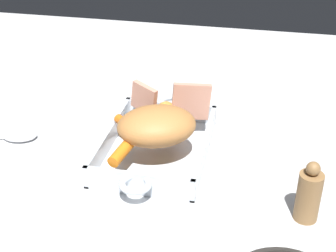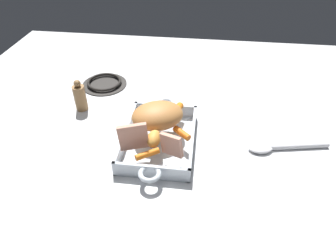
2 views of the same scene
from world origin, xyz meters
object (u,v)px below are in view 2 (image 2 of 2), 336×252
object	(u,v)px
roast_slice_thick	(172,145)
serving_spoon	(278,147)
potato_halved	(154,139)
baby_carrot_southeast	(147,154)
pork_roast	(158,116)
roast_slice_outer	(133,137)
baby_carrot_long	(182,133)
roasting_dish	(159,139)
baby_carrot_short	(177,110)
pepper_mill	(80,97)
stove_burner_rear	(104,83)

from	to	relation	value
roast_slice_thick	serving_spoon	xyz separation A→B (m)	(-0.11, 0.31, -0.07)
roast_slice_thick	potato_halved	bearing A→B (deg)	-121.22
baby_carrot_southeast	serving_spoon	distance (m)	0.40
pork_roast	roast_slice_outer	bearing A→B (deg)	-24.21
baby_carrot_long	potato_halved	bearing A→B (deg)	-57.30
pork_roast	potato_halved	size ratio (longest dim) A/B	2.49
roasting_dish	pork_roast	bearing A→B (deg)	-164.20
pork_roast	potato_halved	world-z (taller)	pork_roast
baby_carrot_southeast	roast_slice_thick	bearing A→B (deg)	106.41
roasting_dish	roast_slice_thick	bearing A→B (deg)	27.90
pork_roast	roast_slice_thick	distance (m)	0.13
roasting_dish	potato_halved	bearing A→B (deg)	-4.85
baby_carrot_long	potato_halved	size ratio (longest dim) A/B	0.93
baby_carrot_short	pepper_mill	xyz separation A→B (m)	(-0.05, -0.35, -0.01)
roasting_dish	baby_carrot_southeast	world-z (taller)	baby_carrot_southeast
roasting_dish	baby_carrot_southeast	bearing A→B (deg)	-7.82
pork_roast	roast_slice_thick	xyz separation A→B (m)	(0.12, 0.06, -0.00)
roast_slice_outer	potato_halved	xyz separation A→B (m)	(-0.02, 0.05, -0.02)
potato_halved	pork_roast	bearing A→B (deg)	-177.79
stove_burner_rear	roast_slice_thick	bearing A→B (deg)	37.69
pork_roast	baby_carrot_long	distance (m)	0.09
baby_carrot_long	roast_slice_outer	bearing A→B (deg)	-61.45
roasting_dish	baby_carrot_southeast	xyz separation A→B (m)	(0.11, -0.02, 0.04)
pork_roast	serving_spoon	bearing A→B (deg)	88.22
baby_carrot_southeast	pepper_mill	size ratio (longest dim) A/B	0.59
roast_slice_thick	stove_burner_rear	xyz separation A→B (m)	(-0.41, -0.32, -0.07)
roasting_dish	pepper_mill	size ratio (longest dim) A/B	3.34
potato_halved	serving_spoon	size ratio (longest dim) A/B	0.25
pepper_mill	serving_spoon	bearing A→B (deg)	78.83
baby_carrot_long	stove_burner_rear	xyz separation A→B (m)	(-0.33, -0.34, -0.05)
baby_carrot_short	baby_carrot_southeast	distance (m)	0.22
roast_slice_thick	potato_halved	world-z (taller)	roast_slice_thick
baby_carrot_long	potato_halved	xyz separation A→B (m)	(0.05, -0.07, 0.01)
baby_carrot_long	stove_burner_rear	world-z (taller)	baby_carrot_long
roasting_dish	potato_halved	size ratio (longest dim) A/B	6.15
potato_halved	roast_slice_outer	bearing A→B (deg)	-67.86
roast_slice_outer	baby_carrot_short	size ratio (longest dim) A/B	1.13
pork_roast	serving_spoon	distance (m)	0.38
baby_carrot_long	stove_burner_rear	bearing A→B (deg)	-134.40
roast_slice_outer	roasting_dish	bearing A→B (deg)	144.23
baby_carrot_long	potato_halved	distance (m)	0.09
roasting_dish	baby_carrot_long	world-z (taller)	baby_carrot_long
roast_slice_outer	pepper_mill	size ratio (longest dim) A/B	0.69
pepper_mill	pork_roast	bearing A→B (deg)	67.88
stove_burner_rear	pork_roast	bearing A→B (deg)	41.94
baby_carrot_southeast	baby_carrot_short	bearing A→B (deg)	164.22
roast_slice_thick	pepper_mill	xyz separation A→B (m)	(-0.24, -0.35, -0.03)
roast_slice_thick	pork_roast	bearing A→B (deg)	-154.88
pork_roast	baby_carrot_short	world-z (taller)	pork_roast
pepper_mill	baby_carrot_southeast	bearing A→B (deg)	47.82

